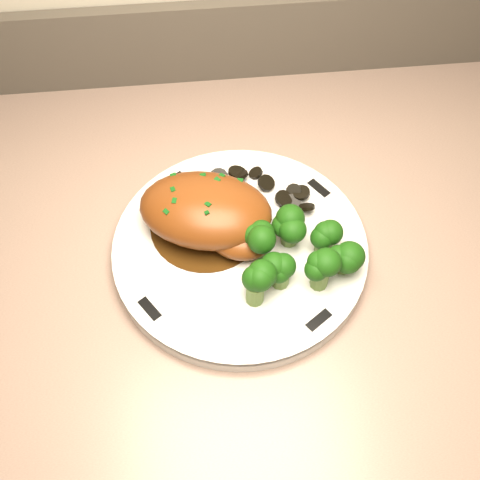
{
  "coord_description": "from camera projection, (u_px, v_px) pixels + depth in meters",
  "views": [
    {
      "loc": [
        -0.33,
        1.28,
        1.56
      ],
      "look_at": [
        -0.29,
        1.67,
        0.99
      ],
      "focal_mm": 45.0,
      "sensor_mm": 36.0,
      "label": 1
    }
  ],
  "objects": [
    {
      "name": "chicken_breast",
      "position": [
        210.0,
        213.0,
        0.69
      ],
      "size": [
        0.18,
        0.14,
        0.06
      ],
      "rotation": [
        0.0,
        0.0,
        -0.28
      ],
      "color": "brown",
      "rests_on": "plate"
    },
    {
      "name": "rim_accent_1",
      "position": [
        173.0,
        180.0,
        0.75
      ],
      "size": [
        0.03,
        0.03,
        0.0
      ],
      "primitive_type": "cube",
      "rotation": [
        0.0,
        0.0,
        3.75
      ],
      "color": "black",
      "rests_on": "plate"
    },
    {
      "name": "rim_accent_2",
      "position": [
        150.0,
        309.0,
        0.65
      ],
      "size": [
        0.03,
        0.03,
        0.0
      ],
      "primitive_type": "cube",
      "rotation": [
        0.0,
        0.0,
        5.32
      ],
      "color": "black",
      "rests_on": "plate"
    },
    {
      "name": "counter",
      "position": [
        273.0,
        391.0,
        1.11
      ],
      "size": [
        2.22,
        0.73,
        1.08
      ],
      "color": "brown",
      "rests_on": "ground"
    },
    {
      "name": "broccoli_florets",
      "position": [
        297.0,
        256.0,
        0.66
      ],
      "size": [
        0.13,
        0.1,
        0.05
      ],
      "rotation": [
        0.0,
        0.0,
        -0.13
      ],
      "color": "#567230",
      "rests_on": "plate"
    },
    {
      "name": "plate",
      "position": [
        240.0,
        250.0,
        0.71
      ],
      "size": [
        0.31,
        0.31,
        0.02
      ],
      "primitive_type": "cylinder",
      "rotation": [
        0.0,
        0.0,
        0.04
      ],
      "color": "silver",
      "rests_on": "counter"
    },
    {
      "name": "rim_accent_0",
      "position": [
        319.0,
        188.0,
        0.74
      ],
      "size": [
        0.03,
        0.03,
        0.0
      ],
      "primitive_type": "cube",
      "rotation": [
        0.0,
        0.0,
        2.18
      ],
      "color": "black",
      "rests_on": "plate"
    },
    {
      "name": "mushroom_pile",
      "position": [
        261.0,
        195.0,
        0.73
      ],
      "size": [
        0.1,
        0.08,
        0.03
      ],
      "color": "black",
      "rests_on": "plate"
    },
    {
      "name": "rim_accent_3",
      "position": [
        319.0,
        320.0,
        0.64
      ],
      "size": [
        0.03,
        0.03,
        0.0
      ],
      "primitive_type": "cube",
      "rotation": [
        0.0,
        0.0,
        6.89
      ],
      "color": "black",
      "rests_on": "plate"
    },
    {
      "name": "gravy_pool",
      "position": [
        207.0,
        225.0,
        0.71
      ],
      "size": [
        0.13,
        0.13,
        0.0
      ],
      "primitive_type": "cylinder",
      "color": "#3B210A",
      "rests_on": "plate"
    }
  ]
}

